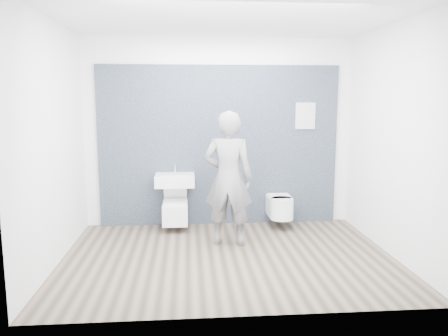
{
  "coord_description": "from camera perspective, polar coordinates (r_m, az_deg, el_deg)",
  "views": [
    {
      "loc": [
        -0.47,
        -5.07,
        1.89
      ],
      "look_at": [
        0.0,
        0.6,
        1.0
      ],
      "focal_mm": 35.0,
      "sensor_mm": 36.0,
      "label": 1
    }
  ],
  "objects": [
    {
      "name": "toilet_rounded",
      "position": [
        6.56,
        7.36,
        -5.06
      ],
      "size": [
        0.34,
        0.58,
        0.31
      ],
      "color": "white",
      "rests_on": "ground"
    },
    {
      "name": "ground",
      "position": [
        5.44,
        0.54,
        -11.47
      ],
      "size": [
        4.0,
        4.0,
        0.0
      ],
      "primitive_type": "plane",
      "color": "brown",
      "rests_on": "ground"
    },
    {
      "name": "washbasin",
      "position": [
        6.41,
        -6.43,
        -1.54
      ],
      "size": [
        0.57,
        0.43,
        0.43
      ],
      "color": "white",
      "rests_on": "ground"
    },
    {
      "name": "toilet_square",
      "position": [
        6.46,
        -6.37,
        -5.58
      ],
      "size": [
        0.36,
        0.52,
        0.63
      ],
      "color": "white",
      "rests_on": "ground"
    },
    {
      "name": "visitor",
      "position": [
        5.67,
        0.56,
        -1.39
      ],
      "size": [
        0.72,
        0.55,
        1.76
      ],
      "primitive_type": "imported",
      "rotation": [
        0.0,
        0.0,
        2.92
      ],
      "color": "gray",
      "rests_on": "ground"
    },
    {
      "name": "room_shell",
      "position": [
        5.1,
        0.56,
        7.19
      ],
      "size": [
        4.0,
        4.0,
        4.0
      ],
      "color": "white",
      "rests_on": "ground"
    },
    {
      "name": "info_placard",
      "position": [
        7.0,
        10.19,
        -6.93
      ],
      "size": [
        0.3,
        0.03,
        0.4
      ],
      "primitive_type": "cube",
      "color": "white",
      "rests_on": "ground"
    },
    {
      "name": "tile_wall",
      "position": [
        6.83,
        -0.61,
        -7.18
      ],
      "size": [
        3.6,
        0.06,
        2.4
      ],
      "primitive_type": "cube",
      "color": "black",
      "rests_on": "ground"
    }
  ]
}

